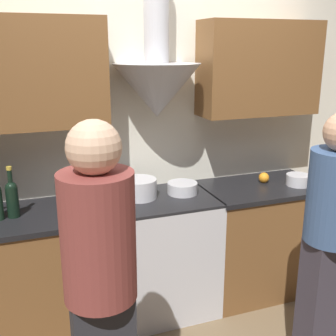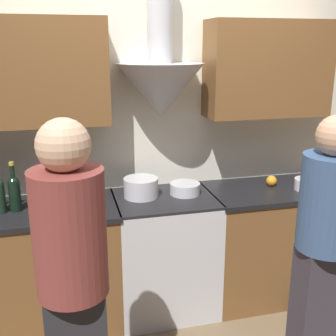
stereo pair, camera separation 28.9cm
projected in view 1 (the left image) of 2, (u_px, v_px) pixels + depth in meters
The scene contains 12 objects.
ground_plane at pixel (179, 332), 3.01m from camera, with size 12.00×12.00×0.00m, color brown.
wall_back at pixel (143, 116), 3.12m from camera, with size 8.40×0.62×2.60m.
counter_left at pixel (22, 278), 2.85m from camera, with size 1.33×0.62×0.91m.
counter_right at pixel (259, 237), 3.45m from camera, with size 0.96×0.62×0.91m.
stove_range at pixel (163, 253), 3.18m from camera, with size 0.73×0.60×0.91m.
wine_bottle_6 at pixel (12, 197), 2.67m from camera, with size 0.08×0.08×0.34m.
stock_pot at pixel (139, 188), 3.03m from camera, with size 0.25×0.25×0.14m.
mixing_bowl at pixel (182, 188), 3.13m from camera, with size 0.22×0.22×0.08m.
orange_fruit at pixel (264, 178), 3.37m from camera, with size 0.08×0.08×0.08m.
saucepan at pixel (298, 180), 3.31m from camera, with size 0.18×0.18×0.09m.
person_foreground_left at pixel (101, 294), 1.78m from camera, with size 0.31×0.31×1.70m.
person_foreground_right at pixel (331, 241), 2.36m from camera, with size 0.32×0.32×1.64m.
Camera 1 is at (-0.95, -2.38, 1.97)m, focal length 45.00 mm.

